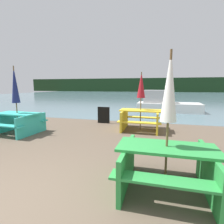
{
  "coord_description": "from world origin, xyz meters",
  "views": [
    {
      "loc": [
        2.15,
        -1.52,
        1.7
      ],
      "look_at": [
        0.69,
        3.97,
        0.85
      ],
      "focal_mm": 28.0,
      "sensor_mm": 36.0,
      "label": 1
    }
  ],
  "objects_px": {
    "boat": "(165,104)",
    "umbrella_navy": "(15,85)",
    "umbrella_white": "(170,88)",
    "umbrella_crimson": "(141,86)",
    "picnic_table_teal": "(18,121)",
    "picnic_table_yellow": "(140,118)",
    "picnic_table_green": "(166,164)",
    "signboard": "(104,115)"
  },
  "relations": [
    {
      "from": "picnic_table_yellow",
      "to": "signboard",
      "type": "distance_m",
      "value": 1.96
    },
    {
      "from": "picnic_table_teal",
      "to": "boat",
      "type": "height_order",
      "value": "boat"
    },
    {
      "from": "boat",
      "to": "umbrella_navy",
      "type": "bearing_deg",
      "value": -126.11
    },
    {
      "from": "umbrella_white",
      "to": "umbrella_navy",
      "type": "height_order",
      "value": "umbrella_navy"
    },
    {
      "from": "umbrella_white",
      "to": "picnic_table_yellow",
      "type": "bearing_deg",
      "value": 101.62
    },
    {
      "from": "umbrella_navy",
      "to": "signboard",
      "type": "distance_m",
      "value": 3.74
    },
    {
      "from": "signboard",
      "to": "boat",
      "type": "bearing_deg",
      "value": 58.61
    },
    {
      "from": "umbrella_crimson",
      "to": "picnic_table_green",
      "type": "bearing_deg",
      "value": -78.38
    },
    {
      "from": "picnic_table_yellow",
      "to": "umbrella_navy",
      "type": "height_order",
      "value": "umbrella_navy"
    },
    {
      "from": "picnic_table_teal",
      "to": "umbrella_navy",
      "type": "distance_m",
      "value": 1.29
    },
    {
      "from": "picnic_table_teal",
      "to": "umbrella_crimson",
      "type": "distance_m",
      "value": 4.7
    },
    {
      "from": "picnic_table_teal",
      "to": "signboard",
      "type": "height_order",
      "value": "signboard"
    },
    {
      "from": "picnic_table_teal",
      "to": "signboard",
      "type": "bearing_deg",
      "value": 45.02
    },
    {
      "from": "umbrella_white",
      "to": "picnic_table_teal",
      "type": "bearing_deg",
      "value": 155.72
    },
    {
      "from": "picnic_table_green",
      "to": "signboard",
      "type": "xyz_separation_m",
      "value": [
        -2.56,
        4.73,
        -0.07
      ]
    },
    {
      "from": "picnic_table_yellow",
      "to": "umbrella_navy",
      "type": "bearing_deg",
      "value": -159.13
    },
    {
      "from": "picnic_table_teal",
      "to": "boat",
      "type": "bearing_deg",
      "value": 53.34
    },
    {
      "from": "umbrella_white",
      "to": "umbrella_crimson",
      "type": "relative_size",
      "value": 1.01
    },
    {
      "from": "umbrella_navy",
      "to": "picnic_table_yellow",
      "type": "bearing_deg",
      "value": 20.87
    },
    {
      "from": "picnic_table_green",
      "to": "picnic_table_yellow",
      "type": "relative_size",
      "value": 1.0
    },
    {
      "from": "picnic_table_yellow",
      "to": "umbrella_white",
      "type": "xyz_separation_m",
      "value": [
        0.8,
        -3.88,
        1.21
      ]
    },
    {
      "from": "umbrella_white",
      "to": "signboard",
      "type": "distance_m",
      "value": 5.53
    },
    {
      "from": "picnic_table_yellow",
      "to": "umbrella_crimson",
      "type": "bearing_deg",
      "value": -104.04
    },
    {
      "from": "picnic_table_green",
      "to": "umbrella_white",
      "type": "relative_size",
      "value": 0.7
    },
    {
      "from": "umbrella_white",
      "to": "umbrella_crimson",
      "type": "bearing_deg",
      "value": 101.62
    },
    {
      "from": "umbrella_crimson",
      "to": "signboard",
      "type": "xyz_separation_m",
      "value": [
        -1.76,
        0.85,
        -1.34
      ]
    },
    {
      "from": "umbrella_crimson",
      "to": "boat",
      "type": "relative_size",
      "value": 0.54
    },
    {
      "from": "picnic_table_teal",
      "to": "picnic_table_yellow",
      "type": "bearing_deg",
      "value": 20.87
    },
    {
      "from": "umbrella_crimson",
      "to": "signboard",
      "type": "relative_size",
      "value": 2.95
    },
    {
      "from": "picnic_table_green",
      "to": "umbrella_navy",
      "type": "bearing_deg",
      "value": 155.72
    },
    {
      "from": "umbrella_navy",
      "to": "picnic_table_green",
      "type": "bearing_deg",
      "value": -24.28
    },
    {
      "from": "picnic_table_green",
      "to": "umbrella_crimson",
      "type": "height_order",
      "value": "umbrella_crimson"
    },
    {
      "from": "umbrella_navy",
      "to": "signboard",
      "type": "height_order",
      "value": "umbrella_navy"
    },
    {
      "from": "umbrella_crimson",
      "to": "umbrella_navy",
      "type": "height_order",
      "value": "umbrella_navy"
    },
    {
      "from": "boat",
      "to": "umbrella_crimson",
      "type": "bearing_deg",
      "value": -100.66
    },
    {
      "from": "umbrella_navy",
      "to": "signboard",
      "type": "bearing_deg",
      "value": 45.02
    },
    {
      "from": "picnic_table_yellow",
      "to": "signboard",
      "type": "height_order",
      "value": "picnic_table_yellow"
    },
    {
      "from": "picnic_table_green",
      "to": "picnic_table_teal",
      "type": "bearing_deg",
      "value": 155.72
    },
    {
      "from": "umbrella_crimson",
      "to": "umbrella_navy",
      "type": "bearing_deg",
      "value": -159.13
    },
    {
      "from": "picnic_table_teal",
      "to": "umbrella_crimson",
      "type": "relative_size",
      "value": 0.73
    },
    {
      "from": "umbrella_white",
      "to": "umbrella_navy",
      "type": "bearing_deg",
      "value": 155.72
    },
    {
      "from": "picnic_table_yellow",
      "to": "umbrella_navy",
      "type": "relative_size",
      "value": 0.65
    }
  ]
}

